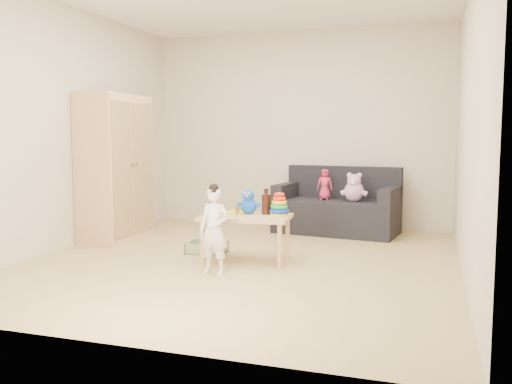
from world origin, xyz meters
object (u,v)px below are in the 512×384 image
(wardrobe, at_px, (115,168))
(play_table, at_px, (246,238))
(toddler, at_px, (214,231))
(sofa, at_px, (336,217))

(wardrobe, height_order, play_table, wardrobe)
(wardrobe, xyz_separation_m, toddler, (1.68, -1.10, -0.46))
(wardrobe, relative_size, toddler, 2.23)
(play_table, distance_m, toddler, 0.58)
(sofa, distance_m, toddler, 2.45)
(play_table, bearing_deg, sofa, 72.27)
(sofa, xyz_separation_m, play_table, (-0.58, -1.80, 0.02))
(play_table, relative_size, toddler, 1.13)
(wardrobe, xyz_separation_m, sofa, (2.36, 1.25, -0.63))
(wardrobe, distance_m, sofa, 2.74)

